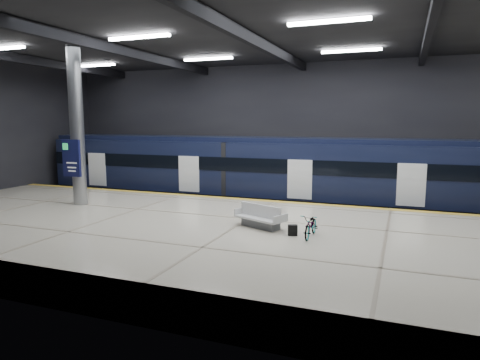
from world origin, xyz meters
The scene contains 10 objects.
ground centered at (0.00, 0.00, 0.00)m, with size 30.00×30.00×0.00m, color black.
room_shell centered at (0.00, 0.00, 5.72)m, with size 30.10×16.10×8.05m.
platform centered at (0.00, -2.50, 0.55)m, with size 30.00×11.00×1.10m, color beige.
safety_strip centered at (0.00, 2.75, 1.11)m, with size 30.00×0.40×0.01m, color gold.
rails centered at (0.00, 5.50, 0.08)m, with size 30.00×1.52×0.16m.
train centered at (-0.43, 5.50, 2.06)m, with size 29.40×2.84×3.79m.
bench centered at (0.85, -2.14, 1.39)m, with size 2.00×1.43×0.82m.
bicycle centered at (2.76, -2.76, 1.49)m, with size 0.51×1.47×0.77m, color #99999E.
pannier_bag centered at (2.16, -2.76, 1.28)m, with size 0.30×0.18×0.35m, color black.
info_column centered at (-8.00, -1.03, 4.46)m, with size 0.90×0.78×6.90m.
Camera 1 is at (5.43, -15.98, 4.79)m, focal length 32.00 mm.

